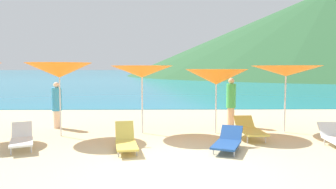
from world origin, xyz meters
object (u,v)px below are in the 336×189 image
lounge_chair_7 (126,141)px  beachgoer_0 (231,101)px  umbrella_5 (286,71)px  lounge_chair_2 (228,141)px  umbrella_4 (216,77)px  lounge_chair_1 (22,138)px  lounge_chair_5 (250,129)px  beachgoer_2 (57,104)px  umbrella_2 (59,70)px  umbrella_3 (142,72)px

lounge_chair_7 → beachgoer_0: 4.98m
umbrella_5 → lounge_chair_2: bearing=-136.2°
umbrella_5 → umbrella_4: bearing=-177.3°
umbrella_4 → lounge_chair_1: umbrella_4 is taller
lounge_chair_5 → umbrella_5: bearing=30.5°
lounge_chair_1 → beachgoer_2: size_ratio=0.92×
umbrella_4 → umbrella_5: 2.36m
umbrella_2 → lounge_chair_2: umbrella_2 is taller
lounge_chair_5 → lounge_chair_7: (-3.64, -1.35, -0.03)m
lounge_chair_5 → lounge_chair_1: bearing=-172.8°
umbrella_2 → umbrella_3: umbrella_2 is taller
lounge_chair_1 → lounge_chair_5: bearing=-12.6°
lounge_chair_7 → beachgoer_0: size_ratio=0.82×
lounge_chair_1 → lounge_chair_7: 2.82m
umbrella_3 → umbrella_4: umbrella_3 is taller
umbrella_5 → umbrella_3: bearing=-179.0°
umbrella_2 → lounge_chair_2: size_ratio=1.50×
umbrella_5 → lounge_chair_1: (-7.89, -2.07, -1.77)m
umbrella_4 → lounge_chair_7: 3.85m
umbrella_3 → beachgoer_0: bearing=21.2°
umbrella_3 → beachgoer_2: (-3.13, 0.94, -1.17)m
umbrella_4 → umbrella_3: bearing=179.3°
umbrella_2 → lounge_chair_2: bearing=-19.9°
umbrella_2 → umbrella_5: (7.35, 0.50, -0.03)m
umbrella_4 → lounge_chair_7: bearing=-141.3°
beachgoer_2 → umbrella_4: bearing=135.7°
lounge_chair_7 → lounge_chair_1: bearing=164.5°
umbrella_4 → lounge_chair_7: size_ratio=1.50×
beachgoer_0 → umbrella_3: bearing=-59.2°
umbrella_2 → lounge_chair_1: size_ratio=1.53×
lounge_chair_1 → lounge_chair_5: 6.55m
beachgoer_0 → umbrella_4: bearing=-21.8°
umbrella_4 → umbrella_5: umbrella_5 is taller
umbrella_2 → umbrella_5: bearing=3.9°
lounge_chair_2 → lounge_chair_7: (-2.68, 0.00, 0.03)m
lounge_chair_1 → beachgoer_0: (6.33, 3.24, 0.66)m
lounge_chair_5 → beachgoer_0: size_ratio=0.92×
umbrella_4 → lounge_chair_5: 2.00m
lounge_chair_2 → beachgoer_0: bearing=99.1°
umbrella_5 → beachgoer_0: 2.25m
lounge_chair_1 → lounge_chair_5: size_ratio=0.93×
umbrella_2 → lounge_chair_7: size_ratio=1.59×
beachgoer_0 → lounge_chair_5: bearing=13.0°
lounge_chair_1 → lounge_chair_2: bearing=-24.9°
umbrella_3 → beachgoer_0: umbrella_3 is taller
lounge_chair_5 → beachgoer_2: (-6.48, 1.80, 0.58)m
umbrella_5 → umbrella_2: bearing=-176.1°
umbrella_2 → lounge_chair_5: 6.20m
umbrella_5 → lounge_chair_2: 3.79m
umbrella_3 → lounge_chair_7: (-0.28, -2.22, -1.78)m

